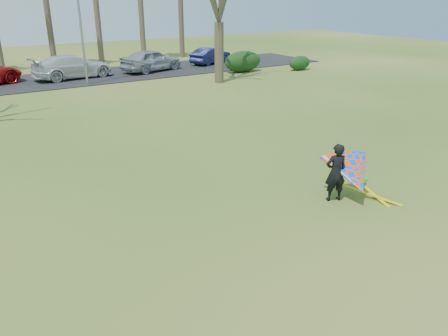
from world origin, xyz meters
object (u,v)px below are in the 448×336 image
car_3 (73,67)px  car_5 (211,56)px  car_4 (151,60)px  kite_flyer (351,173)px  streetlight (82,15)px

car_3 → car_5: car_3 is taller
car_5 → car_4: bearing=76.5°
car_3 → kite_flyer: size_ratio=2.36×
car_3 → car_4: (6.01, -0.25, 0.03)m
streetlight → car_5: bearing=16.6°
car_4 → streetlight: bearing=98.5°
car_5 → kite_flyer: kite_flyer is taller
streetlight → kite_flyer: streetlight is taller
car_3 → streetlight: bearing=178.0°
kite_flyer → car_4: bearing=79.2°
streetlight → car_4: streetlight is taller
car_4 → kite_flyer: kite_flyer is taller
car_3 → kite_flyer: bearing=175.9°
car_5 → streetlight: bearing=85.0°
car_4 → kite_flyer: size_ratio=2.09×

